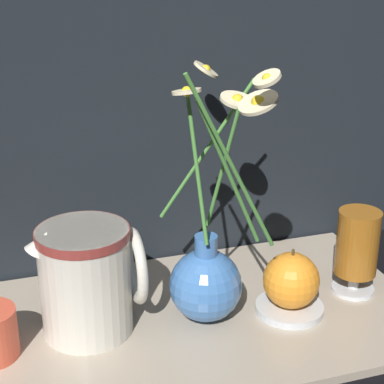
{
  "coord_description": "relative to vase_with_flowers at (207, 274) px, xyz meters",
  "views": [
    {
      "loc": [
        -0.22,
        -0.71,
        0.49
      ],
      "look_at": [
        0.01,
        0.0,
        0.19
      ],
      "focal_mm": 60.0,
      "sensor_mm": 36.0,
      "label": 1
    }
  ],
  "objects": [
    {
      "name": "orange_fruit",
      "position": [
        0.11,
        -0.02,
        -0.02
      ],
      "size": [
        0.08,
        0.08,
        0.08
      ],
      "color": "orange",
      "rests_on": "saucer_plate"
    },
    {
      "name": "vase_with_flowers",
      "position": [
        0.0,
        0.0,
        0.0
      ],
      "size": [
        0.13,
        0.28,
        0.36
      ],
      "color": "#3F72B7",
      "rests_on": "shelf"
    },
    {
      "name": "saucer_plate",
      "position": [
        0.11,
        -0.02,
        -0.06
      ],
      "size": [
        0.09,
        0.09,
        0.01
      ],
      "color": "silver",
      "rests_on": "shelf"
    },
    {
      "name": "ground_plane",
      "position": [
        -0.02,
        0.01,
        -0.08
      ],
      "size": [
        6.0,
        6.0,
        0.0
      ],
      "primitive_type": "plane",
      "color": "black"
    },
    {
      "name": "tea_glass",
      "position": [
        0.23,
        0.0,
        0.01
      ],
      "size": [
        0.06,
        0.06,
        0.13
      ],
      "color": "silver",
      "rests_on": "shelf"
    },
    {
      "name": "shelf",
      "position": [
        -0.02,
        0.01,
        -0.07
      ],
      "size": [
        0.64,
        0.35,
        0.01
      ],
      "color": "tan",
      "rests_on": "ground_plane"
    },
    {
      "name": "ceramic_pitcher",
      "position": [
        -0.15,
        0.02,
        0.01
      ],
      "size": [
        0.14,
        0.12,
        0.16
      ],
      "color": "beige",
      "rests_on": "shelf"
    }
  ]
}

